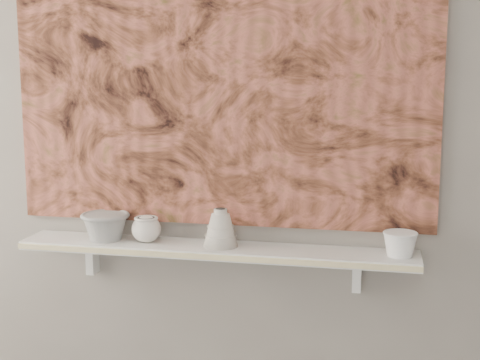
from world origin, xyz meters
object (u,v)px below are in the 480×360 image
(painting, at_px, (219,69))
(shelf, at_px, (215,250))
(bowl_white, at_px, (400,244))
(cup_cream, at_px, (146,229))
(bell_vessel, at_px, (221,227))
(bowl_grey, at_px, (105,226))

(painting, bearing_deg, shelf, -90.00)
(shelf, height_order, bowl_white, bowl_white)
(cup_cream, distance_m, bowl_white, 0.88)
(cup_cream, bearing_deg, bowl_white, 0.00)
(shelf, relative_size, bell_vessel, 10.50)
(painting, distance_m, cup_cream, 0.62)
(shelf, xyz_separation_m, painting, (0.00, 0.08, 0.62))
(cup_cream, relative_size, bowl_white, 0.91)
(bowl_grey, bearing_deg, painting, 11.24)
(bowl_grey, xyz_separation_m, bell_vessel, (0.43, 0.00, 0.02))
(shelf, height_order, bell_vessel, bell_vessel)
(painting, xyz_separation_m, cup_cream, (-0.25, -0.08, -0.56))
(shelf, distance_m, bell_vessel, 0.08)
(bell_vessel, bearing_deg, cup_cream, 180.00)
(shelf, xyz_separation_m, bowl_grey, (-0.41, 0.00, 0.07))
(bowl_white, bearing_deg, bowl_grey, 180.00)
(cup_cream, relative_size, bell_vessel, 0.78)
(cup_cream, xyz_separation_m, bell_vessel, (0.27, 0.00, 0.02))
(painting, relative_size, cup_cream, 14.40)
(shelf, distance_m, bowl_white, 0.63)
(painting, relative_size, bowl_grey, 8.54)
(bowl_grey, relative_size, bowl_white, 1.54)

